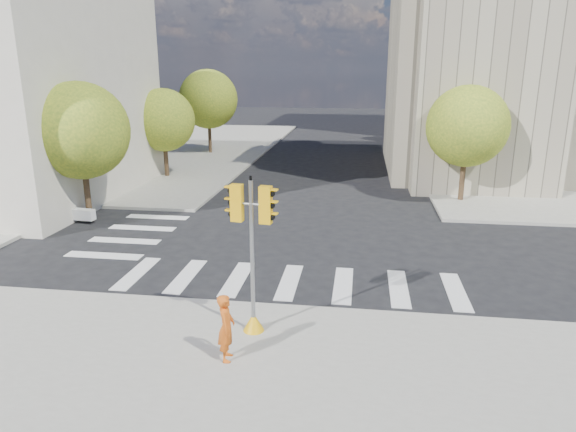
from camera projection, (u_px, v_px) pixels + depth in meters
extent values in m
plane|color=black|center=(299.00, 261.00, 19.10)|extent=(160.00, 160.00, 0.00)
cube|color=gray|center=(116.00, 148.00, 46.56)|extent=(28.00, 40.00, 0.15)
cube|color=#A0977E|center=(482.00, 67.00, 30.23)|extent=(8.00, 8.00, 14.00)
cylinder|color=#382616|center=(88.00, 195.00, 24.00)|extent=(0.28, 0.28, 2.45)
sphere|color=#486A1E|center=(80.00, 131.00, 23.19)|extent=(4.40, 4.40, 4.40)
cylinder|color=#382616|center=(166.00, 162.00, 33.56)|extent=(0.28, 0.28, 2.17)
sphere|color=#486A1E|center=(164.00, 120.00, 32.83)|extent=(4.00, 4.00, 4.00)
cylinder|color=#382616|center=(210.00, 139.00, 43.02)|extent=(0.28, 0.28, 2.62)
sphere|color=#486A1E|center=(208.00, 99.00, 42.13)|extent=(4.80, 4.80, 4.80)
cylinder|color=#382616|center=(462.00, 181.00, 27.27)|extent=(0.28, 0.28, 2.38)
sphere|color=#486A1E|center=(467.00, 126.00, 26.48)|extent=(4.20, 4.20, 4.20)
cylinder|color=#382616|center=(433.00, 147.00, 38.67)|extent=(0.28, 0.28, 2.52)
sphere|color=#486A1E|center=(437.00, 105.00, 37.82)|extent=(4.60, 4.60, 4.60)
cylinder|color=#382616|center=(417.00, 131.00, 50.13)|extent=(0.28, 0.28, 2.27)
sphere|color=#486A1E|center=(419.00, 102.00, 49.38)|extent=(4.00, 4.00, 4.00)
cylinder|color=black|center=(463.00, 118.00, 30.20)|extent=(0.12, 0.12, 8.00)
cube|color=black|center=(470.00, 46.00, 29.10)|extent=(0.35, 0.18, 0.22)
cylinder|color=black|center=(433.00, 103.00, 43.53)|extent=(0.12, 0.12, 8.00)
cube|color=black|center=(437.00, 54.00, 42.43)|extent=(0.35, 0.18, 0.22)
cone|color=#DA9C0B|center=(254.00, 322.00, 13.65)|extent=(0.56, 0.56, 0.50)
cylinder|color=gray|center=(252.00, 258.00, 13.16)|extent=(0.11, 0.11, 4.09)
cylinder|color=black|center=(251.00, 178.00, 12.58)|extent=(0.07, 0.07, 0.12)
cylinder|color=gray|center=(251.00, 204.00, 12.76)|extent=(0.90, 0.19, 0.06)
cube|color=#DA9C0B|center=(237.00, 203.00, 12.86)|extent=(0.33, 0.26, 0.95)
cube|color=#DA9C0B|center=(266.00, 205.00, 12.66)|extent=(0.33, 0.26, 0.95)
imported|color=#C35112|center=(226.00, 327.00, 12.13)|extent=(0.48, 0.66, 1.67)
cube|color=silver|center=(38.00, 211.00, 24.36)|extent=(6.01, 1.00, 0.50)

